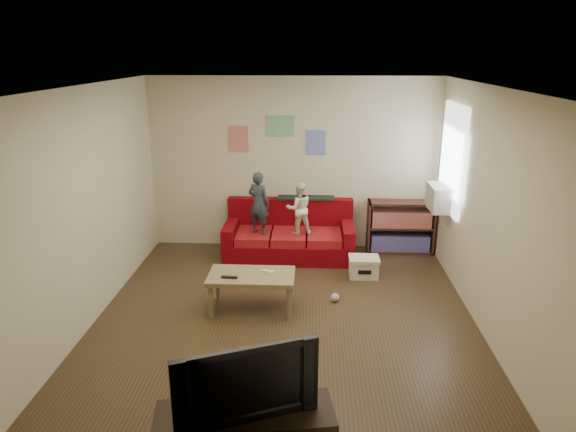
{
  "coord_description": "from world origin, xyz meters",
  "views": [
    {
      "loc": [
        0.3,
        -5.4,
        3.06
      ],
      "look_at": [
        0.0,
        0.8,
        1.05
      ],
      "focal_mm": 32.0,
      "sensor_mm": 36.0,
      "label": 1
    }
  ],
  "objects_px": {
    "bookshelf": "(400,229)",
    "coffee_table": "(252,279)",
    "child_a": "(259,203)",
    "child_b": "(299,208)",
    "television": "(244,377)",
    "sofa": "(290,237)",
    "file_box": "(364,267)"
  },
  "relations": [
    {
      "from": "bookshelf",
      "to": "coffee_table",
      "type": "bearing_deg",
      "value": -136.28
    },
    {
      "from": "child_a",
      "to": "coffee_table",
      "type": "bearing_deg",
      "value": 117.4
    },
    {
      "from": "child_b",
      "to": "television",
      "type": "height_order",
      "value": "child_b"
    },
    {
      "from": "sofa",
      "to": "file_box",
      "type": "xyz_separation_m",
      "value": [
        1.08,
        -0.76,
        -0.14
      ]
    },
    {
      "from": "child_a",
      "to": "bookshelf",
      "type": "height_order",
      "value": "child_a"
    },
    {
      "from": "coffee_table",
      "to": "television",
      "type": "relative_size",
      "value": 0.99
    },
    {
      "from": "sofa",
      "to": "child_a",
      "type": "xyz_separation_m",
      "value": [
        -0.45,
        -0.17,
        0.6
      ]
    },
    {
      "from": "child_a",
      "to": "coffee_table",
      "type": "relative_size",
      "value": 0.91
    },
    {
      "from": "child_b",
      "to": "file_box",
      "type": "relative_size",
      "value": 1.9
    },
    {
      "from": "sofa",
      "to": "coffee_table",
      "type": "height_order",
      "value": "sofa"
    },
    {
      "from": "bookshelf",
      "to": "file_box",
      "type": "relative_size",
      "value": 2.46
    },
    {
      "from": "child_a",
      "to": "bookshelf",
      "type": "distance_m",
      "value": 2.29
    },
    {
      "from": "child_b",
      "to": "file_box",
      "type": "distance_m",
      "value": 1.29
    },
    {
      "from": "sofa",
      "to": "television",
      "type": "distance_m",
      "value": 4.35
    },
    {
      "from": "bookshelf",
      "to": "television",
      "type": "bearing_deg",
      "value": -112.4
    },
    {
      "from": "sofa",
      "to": "coffee_table",
      "type": "distance_m",
      "value": 1.84
    },
    {
      "from": "child_b",
      "to": "bookshelf",
      "type": "xyz_separation_m",
      "value": [
        1.59,
        0.4,
        -0.45
      ]
    },
    {
      "from": "child_a",
      "to": "file_box",
      "type": "relative_size",
      "value": 2.25
    },
    {
      "from": "sofa",
      "to": "bookshelf",
      "type": "distance_m",
      "value": 1.75
    },
    {
      "from": "child_a",
      "to": "child_b",
      "type": "relative_size",
      "value": 1.18
    },
    {
      "from": "television",
      "to": "file_box",
      "type": "bearing_deg",
      "value": 49.39
    },
    {
      "from": "sofa",
      "to": "coffee_table",
      "type": "relative_size",
      "value": 1.89
    },
    {
      "from": "child_b",
      "to": "television",
      "type": "relative_size",
      "value": 0.76
    },
    {
      "from": "bookshelf",
      "to": "television",
      "type": "xyz_separation_m",
      "value": [
        -1.88,
        -4.55,
        0.44
      ]
    },
    {
      "from": "television",
      "to": "child_b",
      "type": "bearing_deg",
      "value": 64.41
    },
    {
      "from": "sofa",
      "to": "child_a",
      "type": "height_order",
      "value": "child_a"
    },
    {
      "from": "coffee_table",
      "to": "television",
      "type": "bearing_deg",
      "value": -84.48
    },
    {
      "from": "sofa",
      "to": "child_b",
      "type": "xyz_separation_m",
      "value": [
        0.15,
        -0.17,
        0.52
      ]
    },
    {
      "from": "coffee_table",
      "to": "file_box",
      "type": "relative_size",
      "value": 2.47
    },
    {
      "from": "child_b",
      "to": "bookshelf",
      "type": "distance_m",
      "value": 1.7
    },
    {
      "from": "sofa",
      "to": "bookshelf",
      "type": "relative_size",
      "value": 1.9
    },
    {
      "from": "sofa",
      "to": "television",
      "type": "relative_size",
      "value": 1.86
    }
  ]
}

